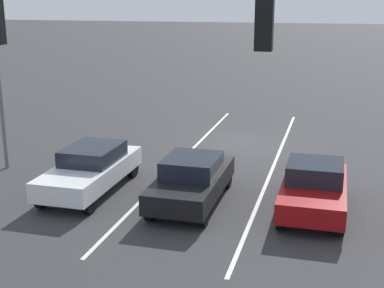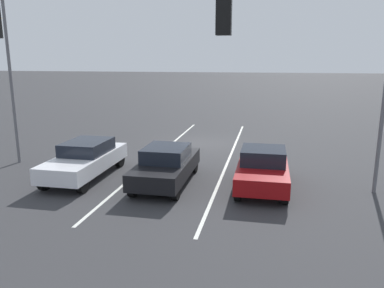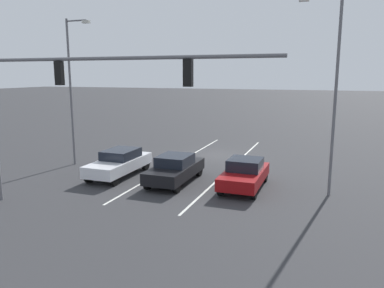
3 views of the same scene
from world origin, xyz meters
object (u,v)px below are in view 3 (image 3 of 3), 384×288
at_px(car_white_rightlane_front, 119,162).
at_px(street_lamp_right_shoulder, 72,84).
at_px(car_maroon_leftlane_front, 245,174).
at_px(street_lamp_left_shoulder, 332,84).
at_px(traffic_signal_gantry, 64,91).
at_px(car_black_midlane_front, 175,169).

distance_m(car_white_rightlane_front, street_lamp_right_shoulder, 6.08).
distance_m(car_white_rightlane_front, car_maroon_leftlane_front, 7.19).
bearing_deg(street_lamp_left_shoulder, car_white_rightlane_front, 2.16).
relative_size(traffic_signal_gantry, street_lamp_right_shoulder, 1.41).
height_order(car_white_rightlane_front, street_lamp_left_shoulder, street_lamp_left_shoulder).
bearing_deg(car_white_rightlane_front, car_maroon_leftlane_front, -178.88).
xyz_separation_m(traffic_signal_gantry, street_lamp_right_shoulder, (4.99, -6.98, 0.06)).
relative_size(car_maroon_leftlane_front, traffic_signal_gantry, 0.33).
distance_m(traffic_signal_gantry, street_lamp_left_shoulder, 11.76).
bearing_deg(street_lamp_right_shoulder, traffic_signal_gantry, 125.54).
height_order(car_maroon_leftlane_front, street_lamp_right_shoulder, street_lamp_right_shoulder).
bearing_deg(street_lamp_right_shoulder, car_black_midlane_front, 168.20).
height_order(street_lamp_right_shoulder, street_lamp_left_shoulder, street_lamp_left_shoulder).
xyz_separation_m(traffic_signal_gantry, street_lamp_left_shoulder, (-10.13, -5.97, 0.23)).
bearing_deg(traffic_signal_gantry, car_maroon_leftlane_front, -137.65).
bearing_deg(street_lamp_right_shoulder, car_maroon_leftlane_front, 173.46).
height_order(car_black_midlane_front, street_lamp_left_shoulder, street_lamp_left_shoulder).
xyz_separation_m(car_white_rightlane_front, street_lamp_right_shoulder, (4.04, -1.43, 4.31)).
xyz_separation_m(car_white_rightlane_front, traffic_signal_gantry, (-0.95, 5.55, 4.25)).
relative_size(street_lamp_right_shoulder, street_lamp_left_shoulder, 0.97).
bearing_deg(car_black_midlane_front, street_lamp_right_shoulder, -11.80).
bearing_deg(car_maroon_leftlane_front, car_black_midlane_front, 4.41).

